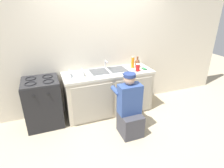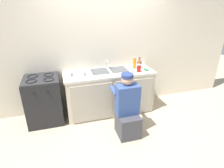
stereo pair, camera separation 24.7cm
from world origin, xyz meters
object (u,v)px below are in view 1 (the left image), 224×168
sink_double_basin (108,71)px  soda_cup_red (138,67)px  plumber_person (130,110)px  soap_bottle_orange (133,63)px  dish_rack_tray (76,75)px  vase_decorative (137,63)px  cell_phone (144,69)px  stove_range (43,103)px

sink_double_basin → soda_cup_red: (0.56, -0.16, 0.06)m
plumber_person → soap_bottle_orange: size_ratio=4.42×
dish_rack_tray → vase_decorative: 1.30m
soda_cup_red → cell_phone: (0.19, 0.06, -0.07)m
dish_rack_tray → sink_double_basin: bearing=-0.3°
plumber_person → dish_rack_tray: (-0.72, 0.81, 0.45)m
soda_cup_red → cell_phone: size_ratio=1.09×
soda_cup_red → vase_decorative: size_ratio=0.66×
sink_double_basin → dish_rack_tray: bearing=179.7°
stove_range → plumber_person: 1.59m
sink_double_basin → plumber_person: size_ratio=0.72×
soap_bottle_orange → cell_phone: size_ratio=1.79×
stove_range → dish_rack_tray: bearing=0.4°
sink_double_basin → stove_range: 1.36m
stove_range → cell_phone: stove_range is taller
sink_double_basin → plumber_person: 0.93m
stove_range → soap_bottle_orange: bearing=1.9°
dish_rack_tray → soda_cup_red: soda_cup_red is taller
soda_cup_red → dish_rack_tray: bearing=172.2°
sink_double_basin → dish_rack_tray: sink_double_basin is taller
soda_cup_red → sink_double_basin: bearing=164.1°
dish_rack_tray → vase_decorative: (1.29, 0.06, 0.07)m
dish_rack_tray → cell_phone: 1.38m
plumber_person → sink_double_basin: bearing=96.7°
stove_range → vase_decorative: (1.94, 0.06, 0.52)m
stove_range → cell_phone: (2.02, -0.09, 0.44)m
vase_decorative → soap_bottle_orange: bearing=-179.4°
sink_double_basin → stove_range: (-1.28, -0.00, -0.45)m
cell_phone → soda_cup_red: bearing=-160.9°
sink_double_basin → dish_rack_tray: size_ratio=2.86×
plumber_person → vase_decorative: (0.57, 0.87, 0.51)m
soap_bottle_orange → sink_double_basin: bearing=-173.9°
soda_cup_red → soap_bottle_orange: bearing=90.7°
sink_double_basin → cell_phone: size_ratio=5.71×
soda_cup_red → cell_phone: bearing=19.1°
soda_cup_red → vase_decorative: vase_decorative is taller
vase_decorative → dish_rack_tray: bearing=-177.4°
plumber_person → soap_bottle_orange: bearing=62.0°
soap_bottle_orange → vase_decorative: 0.11m
plumber_person → cell_phone: bearing=47.7°
sink_double_basin → vase_decorative: bearing=5.2°
vase_decorative → stove_range: bearing=-178.1°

